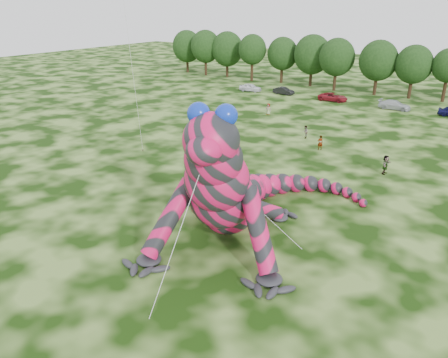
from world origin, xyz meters
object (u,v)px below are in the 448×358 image
object	(u,v)px
tree_9	(447,75)
car_3	(395,105)
tree_0	(187,51)
tree_3	(252,58)
tree_6	(336,65)
car_1	(284,91)
inflatable_gecko	(233,160)
tree_7	(377,68)
car_0	(250,87)
tree_4	(282,60)
car_2	(333,97)
tree_8	(413,72)
tree_2	(227,54)
tree_1	(206,53)
spectator_4	(268,109)
spectator_1	(305,132)
tree_5	(312,61)
spectator_0	(320,143)
spectator_5	(385,165)

from	to	relation	value
tree_9	car_3	bearing A→B (deg)	-116.71
tree_0	tree_9	world-z (taller)	tree_0
tree_3	tree_9	distance (m)	36.79
tree_6	car_1	size ratio (longest dim) A/B	2.44
inflatable_gecko	tree_0	bearing A→B (deg)	112.44
tree_7	car_3	world-z (taller)	tree_7
tree_0	car_0	distance (m)	27.56
tree_4	car_2	xyz separation A→B (m)	(15.38, -11.20, -3.85)
tree_6	tree_7	size ratio (longest dim) A/B	1.00
car_0	tree_8	bearing A→B (deg)	-75.51
tree_2	tree_9	bearing A→B (deg)	-1.84
tree_3	car_2	distance (m)	23.83
tree_7	car_0	xyz separation A→B (m)	(-20.04, -9.65, -4.03)
car_1	car_2	bearing A→B (deg)	-89.42
car_1	tree_0	bearing A→B (deg)	73.58
tree_1	car_2	size ratio (longest dim) A/B	2.02
tree_8	spectator_4	xyz separation A→B (m)	(-14.44, -23.87, -3.64)
inflatable_gecko	tree_3	bearing A→B (deg)	100.88
tree_3	spectator_1	bearing A→B (deg)	-50.30
inflatable_gecko	spectator_4	size ratio (longest dim) A/B	12.39
inflatable_gecko	spectator_4	distance (m)	35.00
tree_1	tree_5	bearing A→B (deg)	0.87
tree_6	tree_1	bearing A→B (deg)	177.46
tree_1	tree_7	xyz separation A→B (m)	(38.27, -1.25, -0.17)
spectator_4	tree_9	bearing A→B (deg)	39.51
tree_0	spectator_0	distance (m)	61.52
tree_8	spectator_1	distance (m)	32.49
tree_4	car_0	size ratio (longest dim) A/B	2.17
inflatable_gecko	car_2	size ratio (longest dim) A/B	4.24
tree_1	tree_4	distance (m)	18.73
car_3	tree_2	bearing A→B (deg)	73.22
tree_6	tree_7	world-z (taller)	tree_6
tree_0	tree_3	size ratio (longest dim) A/B	1.01
inflatable_gecko	spectator_1	xyz separation A→B (m)	(-4.81, 23.62, -4.34)
tree_5	spectator_5	distance (m)	47.50
tree_0	tree_6	xyz separation A→B (m)	(37.00, -2.55, -0.01)
tree_1	tree_7	size ratio (longest dim) A/B	1.04
tree_8	car_3	xyz separation A→B (m)	(0.08, -9.98, -3.78)
car_3	inflatable_gecko	bearing A→B (deg)	179.78
tree_9	spectator_5	xyz separation A→B (m)	(1.12, -38.92, -3.40)
tree_5	spectator_5	world-z (taller)	tree_5
tree_4	spectator_5	size ratio (longest dim) A/B	4.83
car_3	car_2	bearing A→B (deg)	87.16
tree_7	spectator_0	bearing A→B (deg)	-83.17
car_2	spectator_4	size ratio (longest dim) A/B	2.92
tree_9	spectator_5	bearing A→B (deg)	-88.36
spectator_0	tree_1	bearing A→B (deg)	-84.44
tree_8	tree_1	bearing A→B (deg)	178.62
tree_3	tree_4	size ratio (longest dim) A/B	1.04
tree_5	car_0	world-z (taller)	tree_5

